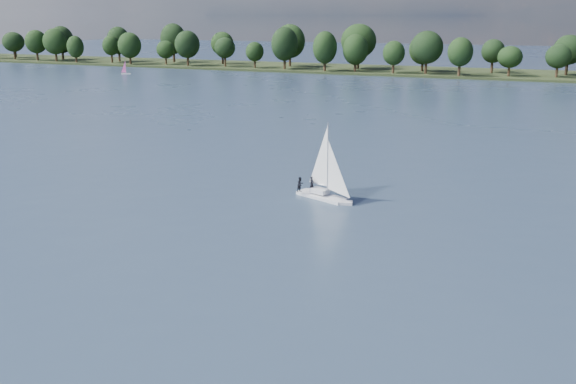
# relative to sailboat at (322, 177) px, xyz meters

# --- Properties ---
(ground) EXTENTS (700.00, 700.00, 0.00)m
(ground) POSITION_rel_sailboat_xyz_m (6.92, 55.21, -2.50)
(ground) COLOR #233342
(ground) RESTS_ON ground
(far_shore) EXTENTS (660.00, 40.00, 1.50)m
(far_shore) POSITION_rel_sailboat_xyz_m (6.92, 167.21, -2.50)
(far_shore) COLOR black
(far_shore) RESTS_ON ground
(sailboat) EXTENTS (7.02, 4.28, 8.95)m
(sailboat) POSITION_rel_sailboat_xyz_m (0.00, 0.00, 0.00)
(sailboat) COLOR silver
(sailboat) RESTS_ON ground
(dinghy_pink) EXTENTS (3.35, 2.28, 4.98)m
(dinghy_pink) POSITION_rel_sailboat_xyz_m (-116.59, 120.61, -1.32)
(dinghy_pink) COLOR white
(dinghy_pink) RESTS_ON ground
(pontoon) EXTENTS (4.19, 2.41, 0.50)m
(pontoon) POSITION_rel_sailboat_xyz_m (-191.47, 151.81, -2.50)
(pontoon) COLOR #535658
(pontoon) RESTS_ON ground
(treeline) EXTENTS (562.55, 73.31, 18.46)m
(treeline) POSITION_rel_sailboat_xyz_m (-6.47, 162.84, 5.65)
(treeline) COLOR black
(treeline) RESTS_ON ground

